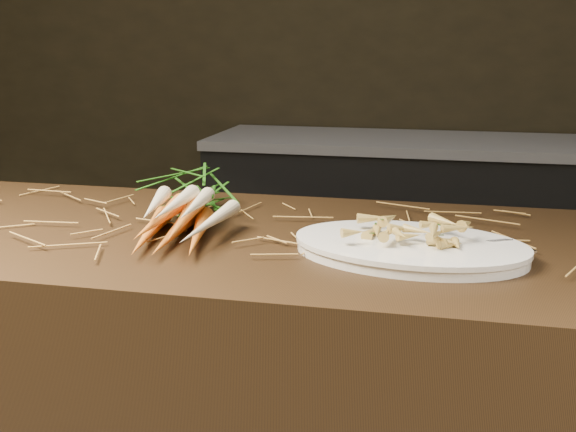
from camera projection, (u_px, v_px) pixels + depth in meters
back_counter at (416, 232)px, 3.22m from camera, size 1.82×0.62×0.84m
straw_bedding at (213, 227)px, 1.39m from camera, size 1.40×0.60×0.02m
root_veg_bunch at (191, 202)px, 1.44m from camera, size 0.23×0.52×0.09m
serving_platter at (410, 249)px, 1.24m from camera, size 0.44×0.32×0.02m
roasted_veg_heap at (410, 231)px, 1.23m from camera, size 0.21×0.17×0.04m
serving_fork at (494, 254)px, 1.17m from camera, size 0.14×0.08×0.00m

